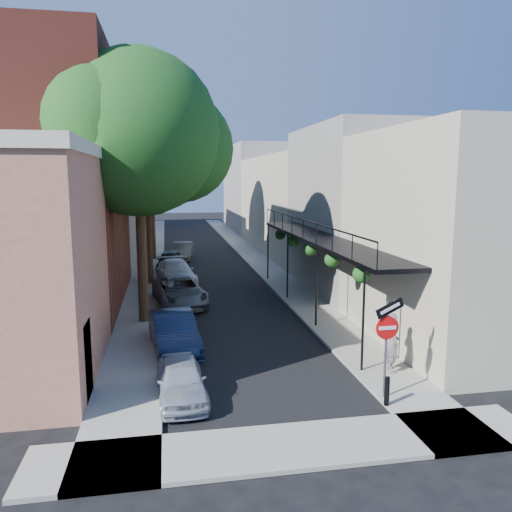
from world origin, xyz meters
name	(u,v)px	position (x,y,z in m)	size (l,w,h in m)	color
ground	(283,428)	(0.00, 0.00, 0.00)	(160.00, 160.00, 0.00)	black
road_surface	(200,253)	(0.00, 30.00, 0.01)	(6.00, 64.00, 0.01)	black
sidewalk_left	(152,254)	(-4.00, 30.00, 0.06)	(2.00, 64.00, 0.12)	gray
sidewalk_right	(248,251)	(4.00, 30.00, 0.06)	(2.00, 64.00, 0.12)	gray
sidewalk_cross	(293,446)	(0.00, -1.00, 0.06)	(12.00, 2.00, 0.12)	gray
buildings_left	(79,195)	(-9.30, 28.76, 4.94)	(10.10, 59.10, 12.00)	tan
buildings_right	(307,200)	(8.99, 29.49, 4.42)	(9.80, 55.00, 10.00)	#B8B098
sign_post	(387,332)	(3.16, 0.97, 2.04)	(0.89, 0.17, 2.99)	#595B60
bollard	(387,391)	(3.00, 0.50, 0.52)	(0.14, 0.14, 0.80)	black
oak_near	(149,138)	(-3.37, 10.26, 7.88)	(7.48, 6.80, 11.42)	#342014
oak_mid	(153,163)	(-3.42, 18.23, 7.06)	(6.60, 6.00, 10.20)	#342014
oak_far	(156,150)	(-3.35, 27.27, 8.26)	(7.70, 7.00, 11.90)	#342014
parked_car_a	(181,380)	(-2.46, 2.13, 0.57)	(1.34, 3.33, 1.13)	#A7ADB9
parked_car_b	(174,332)	(-2.60, 6.29, 0.70)	(1.47, 4.23, 1.39)	#111C37
parked_car_c	(180,291)	(-2.19, 12.92, 0.68)	(2.25, 4.89, 1.36)	slate
parked_car_d	(176,272)	(-2.27, 18.05, 0.69)	(1.94, 4.77, 1.39)	white
parked_car_e	(170,261)	(-2.60, 22.66, 0.66)	(1.55, 3.85, 1.31)	black
parked_car_f	(182,251)	(-1.58, 26.95, 0.66)	(1.40, 4.01, 1.32)	slate
pedestrian	(392,342)	(4.18, 2.75, 1.07)	(0.70, 0.46, 1.91)	slate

